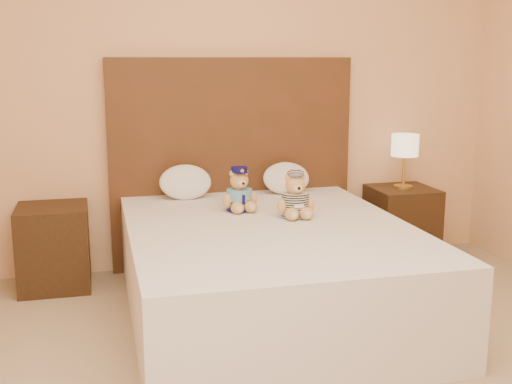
# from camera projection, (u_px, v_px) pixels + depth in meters

# --- Properties ---
(bed) EXTENTS (1.60, 2.00, 0.55)m
(bed) POSITION_uv_depth(u_px,v_px,m) (269.00, 270.00, 3.76)
(bed) COLOR white
(bed) RESTS_ON ground
(headboard) EXTENTS (1.75, 0.08, 1.50)m
(headboard) POSITION_uv_depth(u_px,v_px,m) (232.00, 163.00, 4.62)
(headboard) COLOR #542C19
(headboard) RESTS_ON ground
(nightstand_left) EXTENTS (0.45, 0.45, 0.55)m
(nightstand_left) POSITION_uv_depth(u_px,v_px,m) (54.00, 247.00, 4.22)
(nightstand_left) COLOR #331E10
(nightstand_left) RESTS_ON ground
(nightstand_right) EXTENTS (0.45, 0.45, 0.55)m
(nightstand_right) POSITION_uv_depth(u_px,v_px,m) (401.00, 224.00, 4.82)
(nightstand_right) COLOR #331E10
(nightstand_right) RESTS_ON ground
(lamp) EXTENTS (0.20, 0.20, 0.40)m
(lamp) POSITION_uv_depth(u_px,v_px,m) (405.00, 148.00, 4.70)
(lamp) COLOR gold
(lamp) RESTS_ON nightstand_right
(teddy_police) EXTENTS (0.27, 0.26, 0.28)m
(teddy_police) POSITION_uv_depth(u_px,v_px,m) (239.00, 189.00, 4.02)
(teddy_police) COLOR #BE8A4A
(teddy_police) RESTS_ON bed
(teddy_prisoner) EXTENTS (0.24, 0.23, 0.27)m
(teddy_prisoner) POSITION_uv_depth(u_px,v_px,m) (295.00, 195.00, 3.86)
(teddy_prisoner) COLOR #BE8A4A
(teddy_prisoner) RESTS_ON bed
(pillow_left) EXTENTS (0.36, 0.23, 0.25)m
(pillow_left) POSITION_uv_depth(u_px,v_px,m) (185.00, 180.00, 4.38)
(pillow_left) COLOR white
(pillow_left) RESTS_ON bed
(pillow_right) EXTENTS (0.34, 0.22, 0.24)m
(pillow_right) POSITION_uv_depth(u_px,v_px,m) (286.00, 177.00, 4.55)
(pillow_right) COLOR white
(pillow_right) RESTS_ON bed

